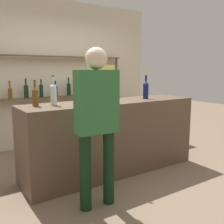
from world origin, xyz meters
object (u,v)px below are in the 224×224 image
counter_bottle_0 (146,89)px  customer_left (97,116)px  counter_bottle_2 (53,94)px  counter_bottle_1 (35,96)px  ice_bucket (91,94)px  counter_bottle_3 (111,94)px  server_behind_counter (101,94)px

counter_bottle_0 → customer_left: 1.47m
counter_bottle_2 → counter_bottle_0: bearing=-3.6°
counter_bottle_1 → ice_bucket: (0.79, 0.03, -0.02)m
counter_bottle_1 → counter_bottle_3: size_ratio=0.99×
server_behind_counter → customer_left: server_behind_counter is taller
customer_left → ice_bucket: bearing=-22.0°
counter_bottle_3 → server_behind_counter: 1.03m
counter_bottle_0 → counter_bottle_3: counter_bottle_0 is taller
counter_bottle_0 → counter_bottle_3: (-0.72, -0.13, -0.02)m
counter_bottle_3 → server_behind_counter: (0.42, 0.93, -0.10)m
counter_bottle_0 → counter_bottle_2: (-1.43, 0.09, 0.00)m
counter_bottle_3 → ice_bucket: 0.33m
counter_bottle_2 → counter_bottle_3: 0.75m
counter_bottle_2 → customer_left: 0.83m
server_behind_counter → counter_bottle_1: bearing=-53.6°
counter_bottle_2 → customer_left: (0.15, -0.80, -0.18)m
counter_bottle_0 → counter_bottle_3: bearing=-170.0°
counter_bottle_0 → ice_bucket: counter_bottle_0 is taller
counter_bottle_3 → ice_bucket: (-0.13, 0.30, -0.02)m
counter_bottle_1 → server_behind_counter: size_ratio=0.18×
counter_bottle_1 → server_behind_counter: server_behind_counter is taller
counter_bottle_0 → ice_bucket: 0.87m
counter_bottle_0 → counter_bottle_2: 1.44m
counter_bottle_3 → customer_left: (-0.56, -0.58, -0.16)m
counter_bottle_0 → ice_bucket: bearing=168.6°
counter_bottle_2 → counter_bottle_1: bearing=165.2°
counter_bottle_0 → counter_bottle_1: bearing=174.9°
counter_bottle_0 → ice_bucket: size_ratio=1.76×
server_behind_counter → customer_left: size_ratio=1.05×
counter_bottle_1 → counter_bottle_2: size_ratio=0.86×
counter_bottle_3 → server_behind_counter: size_ratio=0.18×
counter_bottle_1 → server_behind_counter: (1.34, 0.66, -0.10)m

